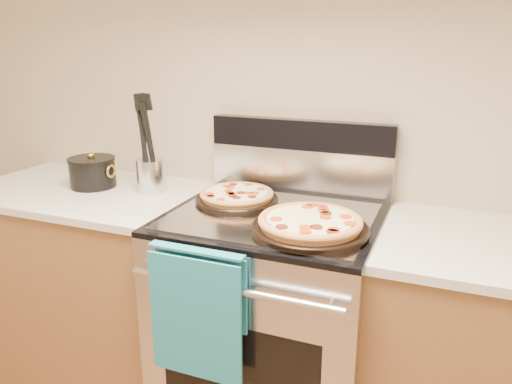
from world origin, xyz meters
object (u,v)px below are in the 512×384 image
at_px(range_body, 273,327).
at_px(saucepan, 93,173).
at_px(utensil_crock, 151,176).
at_px(pepperoni_pizza_front, 310,224).
at_px(pepperoni_pizza_back, 237,196).

height_order(range_body, saucepan, saucepan).
height_order(utensil_crock, saucepan, utensil_crock).
xyz_separation_m(range_body, utensil_crock, (-0.58, 0.09, 0.53)).
bearing_deg(saucepan, pepperoni_pizza_front, -11.00).
distance_m(range_body, saucepan, 1.01).
height_order(pepperoni_pizza_back, saucepan, saucepan).
bearing_deg(range_body, saucepan, 175.26).
xyz_separation_m(range_body, saucepan, (-0.87, 0.07, 0.52)).
height_order(pepperoni_pizza_back, pepperoni_pizza_front, pepperoni_pizza_front).
bearing_deg(range_body, utensil_crock, 170.97).
relative_size(pepperoni_pizza_front, saucepan, 1.96).
bearing_deg(utensil_crock, range_body, -9.03).
relative_size(pepperoni_pizza_back, saucepan, 1.64).
relative_size(range_body, pepperoni_pizza_front, 2.36).
height_order(range_body, pepperoni_pizza_front, pepperoni_pizza_front).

